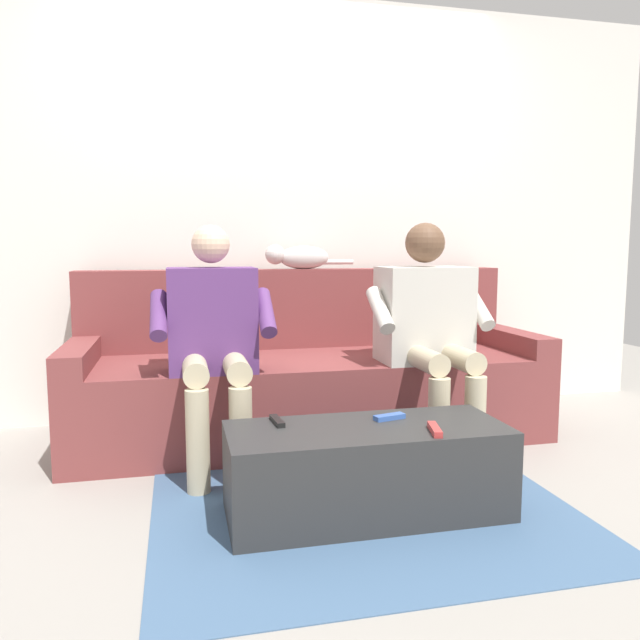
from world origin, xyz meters
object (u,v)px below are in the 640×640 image
Objects in this scene: cat_on_backrest at (298,257)px; remote_red at (435,429)px; remote_black at (277,421)px; couch at (308,379)px; coffee_table at (367,470)px; remote_blue at (389,417)px; person_right_seated at (213,332)px; person_left_seated at (428,321)px.

cat_on_backrest is 3.57× the size of remote_red.
couch is at bearing 156.37° from remote_black.
couch is 4.73× the size of cat_on_backrest.
remote_black is (0.33, 0.97, 0.05)m from couch.
remote_blue reaches higher than coffee_table.
cat_on_backrest is 1.45m from remote_blue.
remote_red is at bearing 60.63° from remote_black.
remote_black is 0.61m from remote_red.
remote_blue is at bearing 40.42° from remote_red.
person_right_seated is 0.95m from cat_on_backrest.
remote_red is (0.32, 0.82, -0.30)m from person_left_seated.
couch is 16.87× the size of remote_red.
coffee_table is at bearing -160.84° from remote_blue.
cat_on_backrest is at bearing 21.33° from remote_red.
remote_black is at bearing 33.19° from person_left_seated.
cat_on_backrest is (-0.00, -0.28, 0.67)m from couch.
person_right_seated is at bearing 124.15° from remote_blue.
coffee_table is 0.40m from remote_black.
cat_on_backrest reaches higher than remote_blue.
coffee_table is 0.95× the size of person_right_seated.
remote_red is (-0.76, 0.79, -0.28)m from person_right_seated.
cat_on_backrest is (-0.54, -0.71, 0.33)m from person_right_seated.
couch is 0.76m from person_left_seated.
remote_blue is (0.42, 0.62, -0.30)m from person_left_seated.
coffee_table is (0.00, 1.09, -0.13)m from couch.
remote_black is 0.45m from remote_blue.
cat_on_backrest is 1.44m from remote_black.
couch is at bearing 89.97° from cat_on_backrest.
person_left_seated is (-0.54, -0.69, 0.49)m from coffee_table.
couch is 0.77m from person_right_seated.
remote_red is 1.15× the size of remote_blue.
person_right_seated is at bearing -51.02° from coffee_table.
cat_on_backrest is (-0.00, -1.38, 0.80)m from coffee_table.
remote_red is (-0.22, 1.50, -0.62)m from cat_on_backrest.
couch is 1.10m from coffee_table.
remote_black is (0.33, -0.12, 0.18)m from coffee_table.
person_right_seated is 0.93m from remote_blue.
couch is at bearing 23.24° from remote_red.
remote_red reaches higher than remote_blue.
couch is 19.36× the size of remote_blue.
person_right_seated is 8.78× the size of remote_blue.
coffee_table is 2.03× the size of cat_on_backrest.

